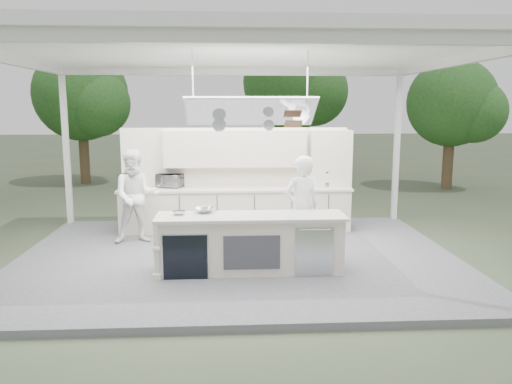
{
  "coord_description": "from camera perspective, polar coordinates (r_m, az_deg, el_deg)",
  "views": [
    {
      "loc": [
        -0.17,
        -8.88,
        2.81
      ],
      "look_at": [
        0.36,
        0.4,
        1.23
      ],
      "focal_mm": 35.0,
      "sensor_mm": 36.0,
      "label": 1
    }
  ],
  "objects": [
    {
      "name": "head_chef",
      "position": [
        8.87,
        5.21,
        -1.83
      ],
      "size": [
        0.79,
        0.65,
        1.87
      ],
      "primitive_type": "imported",
      "rotation": [
        0.0,
        0.0,
        3.48
      ],
      "color": "white",
      "rests_on": "stage_deck"
    },
    {
      "name": "toaster_oven",
      "position": [
        11.15,
        -9.82,
        1.29
      ],
      "size": [
        0.63,
        0.52,
        0.3
      ],
      "primitive_type": "imported",
      "rotation": [
        0.0,
        0.0,
        -0.33
      ],
      "color": "silver",
      "rests_on": "back_counter"
    },
    {
      "name": "stage_deck",
      "position": [
        9.3,
        -2.11,
        -7.58
      ],
      "size": [
        8.0,
        6.0,
        0.12
      ],
      "primitive_type": "cube",
      "color": "slate",
      "rests_on": "ground"
    },
    {
      "name": "sous_chef",
      "position": [
        10.23,
        -13.54,
        -0.5
      ],
      "size": [
        1.03,
        0.87,
        1.88
      ],
      "primitive_type": "imported",
      "rotation": [
        0.0,
        0.0,
        0.19
      ],
      "color": "white",
      "rests_on": "stage_deck"
    },
    {
      "name": "demo_island",
      "position": [
        8.28,
        -0.75,
        -5.88
      ],
      "size": [
        3.1,
        0.79,
        0.95
      ],
      "color": "#EFDFCB",
      "rests_on": "stage_deck"
    },
    {
      "name": "back_counter",
      "position": [
        11.01,
        -2.33,
        -1.97
      ],
      "size": [
        5.08,
        0.72,
        0.95
      ],
      "color": "#EFDFCB",
      "rests_on": "stage_deck"
    },
    {
      "name": "tree_cluster",
      "position": [
        18.66,
        -3.33,
        11.09
      ],
      "size": [
        19.55,
        9.4,
        5.85
      ],
      "color": "brown",
      "rests_on": "ground"
    },
    {
      "name": "ground",
      "position": [
        9.32,
        -2.1,
        -7.93
      ],
      "size": [
        90.0,
        90.0,
        0.0
      ],
      "primitive_type": "plane",
      "color": "#434E36",
      "rests_on": "ground"
    },
    {
      "name": "tent",
      "position": [
        8.91,
        -2.24,
        15.42
      ],
      "size": [
        8.2,
        6.2,
        3.86
      ],
      "color": "white",
      "rests_on": "ground"
    },
    {
      "name": "bowl_small",
      "position": [
        8.3,
        -8.79,
        -2.35
      ],
      "size": [
        0.22,
        0.22,
        0.07
      ],
      "primitive_type": "imported",
      "rotation": [
        0.0,
        0.0,
        -0.08
      ],
      "color": "#B0B3B7",
      "rests_on": "demo_island"
    },
    {
      "name": "back_wall_unit",
      "position": [
        11.08,
        -0.09,
        3.23
      ],
      "size": [
        5.05,
        0.48,
        2.25
      ],
      "color": "#EFDFCB",
      "rests_on": "stage_deck"
    },
    {
      "name": "bowl_large",
      "position": [
        8.41,
        -5.9,
        -2.08
      ],
      "size": [
        0.42,
        0.42,
        0.08
      ],
      "primitive_type": "imported",
      "rotation": [
        0.0,
        0.0,
        0.36
      ],
      "color": "silver",
      "rests_on": "demo_island"
    }
  ]
}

